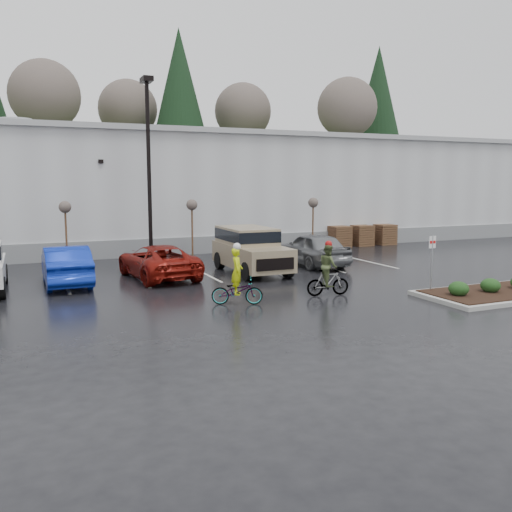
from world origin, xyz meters
name	(u,v)px	position (x,y,z in m)	size (l,w,h in m)	color
ground	(346,304)	(0.00, 0.00, 0.00)	(120.00, 120.00, 0.00)	black
warehouse	(175,189)	(0.00, 21.99, 3.65)	(60.50, 15.50, 7.20)	silver
wooded_ridge	(120,192)	(0.00, 45.00, 3.00)	(80.00, 25.00, 6.00)	#2A3F1A
lamppost	(148,150)	(-4.00, 12.00, 5.69)	(0.50, 1.00, 9.22)	black
sapling_west	(65,211)	(-8.00, 13.00, 2.73)	(0.60, 0.60, 3.20)	#46341C
sapling_mid	(192,208)	(-1.50, 13.00, 2.73)	(0.60, 0.60, 3.20)	#46341C
sapling_east	(313,206)	(6.00, 13.00, 2.73)	(0.60, 0.60, 3.20)	#46341C
pallet_stack_a	(339,237)	(8.50, 14.00, 0.68)	(1.20, 1.20, 1.35)	#46341C
pallet_stack_b	(362,235)	(10.20, 14.00, 0.68)	(1.20, 1.20, 1.35)	#46341C
pallet_stack_c	(385,234)	(12.00, 14.00, 0.68)	(1.20, 1.20, 1.35)	#46341C
shrub_a	(459,289)	(4.00, -1.00, 0.41)	(0.70, 0.70, 0.52)	black
shrub_b	(490,285)	(5.50, -1.00, 0.41)	(0.70, 0.70, 0.52)	black
fire_lane_sign	(432,257)	(3.80, 0.20, 1.41)	(0.30, 0.05, 2.20)	gray
car_blue	(66,265)	(-8.45, 7.58, 0.80)	(1.69, 4.86, 1.60)	#0E259B
car_red	(158,261)	(-4.68, 7.64, 0.72)	(2.40, 5.21, 1.45)	maroon
suv_tan	(252,250)	(-0.43, 7.23, 1.03)	(2.20, 5.10, 2.06)	gray
car_grey	(313,249)	(3.22, 8.06, 0.83)	(1.97, 4.90, 1.67)	slate
cyclist_hivis	(237,285)	(-3.40, 1.50, 0.66)	(1.84, 1.22, 2.11)	#3F3F44
cyclist_olive	(328,275)	(0.17, 1.50, 0.76)	(1.61, 0.80, 2.03)	#3F3F44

